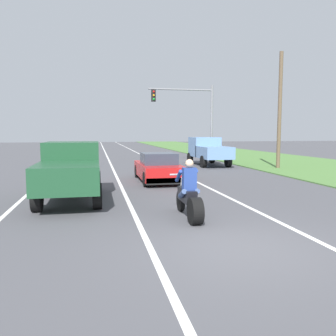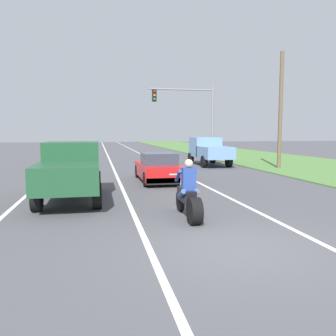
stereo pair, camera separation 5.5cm
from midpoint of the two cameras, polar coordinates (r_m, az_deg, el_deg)
The scene contains 11 objects.
ground_plane at distance 7.33m, azimuth 11.62°, elevation -12.74°, with size 160.00×160.00×0.00m, color #4C4C51.
lane_stripe_left_solid at distance 26.60m, azimuth -17.32°, elevation 0.60°, with size 0.14×120.00×0.01m, color white.
lane_stripe_right_solid at distance 26.86m, azimuth -1.85°, elevation 0.91°, with size 0.14×120.00×0.01m, color white.
lane_stripe_centre_dashed at distance 26.49m, azimuth -9.55°, elevation 0.76°, with size 0.14×120.00×0.01m, color white.
grass_verge_right at distance 30.28m, azimuth 17.37°, elevation 1.26°, with size 10.00×120.00×0.06m, color #517F3D.
motorcycle_with_rider at distance 9.33m, azimuth 3.35°, elevation -4.83°, with size 0.70×2.21×1.62m.
sports_car_red at distance 16.47m, azimuth -1.72°, elevation -0.04°, with size 1.84×4.30×1.37m.
pickup_truck_left_lane_dark_green at distance 12.29m, azimuth -15.88°, elevation -0.04°, with size 2.02×4.80×1.98m.
pickup_truck_right_shoulder_light_blue at distance 24.79m, azimuth 6.61°, elevation 3.02°, with size 2.02×4.80×1.98m.
traffic_light_mast_near at distance 27.17m, azimuth 3.94°, elevation 9.46°, with size 5.12×0.34×6.00m.
utility_pole_roadside at distance 23.34m, azimuth 17.88°, elevation 8.94°, with size 0.24×0.24×7.38m, color brown.
Camera 1 is at (-2.82, -6.36, 2.32)m, focal length 36.95 mm.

